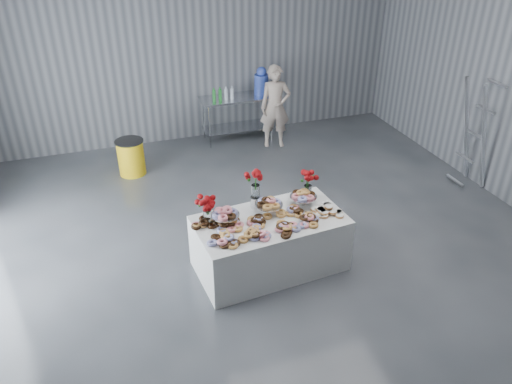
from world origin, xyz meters
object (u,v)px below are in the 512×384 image
trash_barrel (131,157)px  prep_table (238,110)px  person (275,107)px  water_jug (261,82)px  stepladder (475,134)px  display_table (270,243)px

trash_barrel → prep_table: bearing=21.0°
prep_table → person: 0.83m
prep_table → water_jug: size_ratio=2.71×
trash_barrel → water_jug: bearing=17.4°
water_jug → trash_barrel: 2.99m
prep_table → stepladder: size_ratio=0.79×
prep_table → person: (0.60, -0.53, 0.19)m
person → trash_barrel: person is taller
prep_table → display_table: bearing=-101.3°
person → stepladder: size_ratio=0.85×
trash_barrel → stepladder: 5.86m
person → stepladder: (2.52, -2.58, 0.14)m
display_table → water_jug: (1.33, 4.15, 0.77)m
water_jug → person: 0.64m
person → display_table: bearing=-99.2°
water_jug → person: (0.10, -0.53, -0.34)m
display_table → prep_table: prep_table is taller
prep_table → person: size_ratio=0.93×
prep_table → trash_barrel: prep_table is taller
display_table → stepladder: (3.96, 1.04, 0.57)m
water_jug → trash_barrel: size_ratio=0.86×
display_table → person: (1.43, 3.61, 0.43)m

